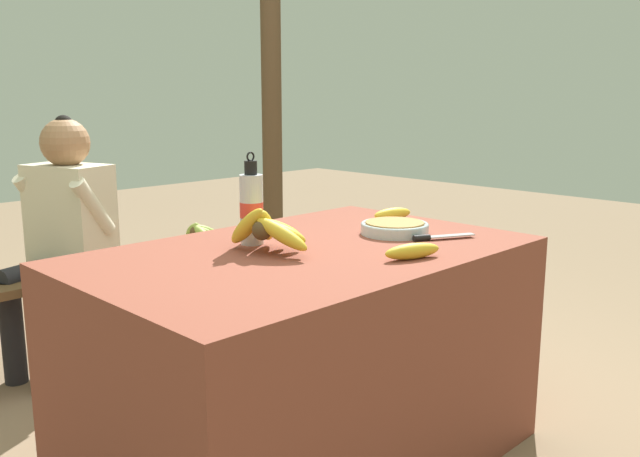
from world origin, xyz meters
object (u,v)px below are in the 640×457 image
loose_banana_front (412,251)px  loose_banana_side (393,214)px  banana_bunch_green (200,232)px  water_bottle (252,208)px  support_post_far (272,94)px  knife (435,237)px  wooden_bench (118,275)px  serving_bowl (395,227)px  banana_bunch_ripe (269,229)px  seated_vendor (62,226)px

loose_banana_front → loose_banana_side: same height
loose_banana_side → banana_bunch_green: (-0.04, 1.18, -0.23)m
water_bottle → support_post_far: support_post_far is taller
water_bottle → knife: (0.45, -0.37, -0.10)m
knife → banana_bunch_green: 1.51m
wooden_bench → knife: bearing=-77.8°
knife → wooden_bench: bearing=128.4°
water_bottle → serving_bowl: bearing=-26.7°
banana_bunch_ripe → seated_vendor: bearing=94.2°
wooden_bench → serving_bowl: bearing=-77.2°
knife → support_post_far: (0.81, 1.72, 0.45)m
serving_bowl → loose_banana_side: size_ratio=1.32×
knife → banana_bunch_green: knife is taller
banana_bunch_ripe → banana_bunch_green: size_ratio=1.19×
wooden_bench → seated_vendor: bearing=-169.8°
water_bottle → support_post_far: 1.88m
knife → wooden_bench: size_ratio=0.13×
loose_banana_side → loose_banana_front: bearing=-135.6°
banana_bunch_green → support_post_far: 0.98m
serving_bowl → loose_banana_side: bearing=40.6°
seated_vendor → banana_bunch_green: seated_vendor is taller
banana_bunch_green → seated_vendor: bearing=-176.0°
water_bottle → wooden_bench: water_bottle is taller
banana_bunch_ripe → serving_bowl: bearing=-10.4°
loose_banana_front → wooden_bench: bearing=92.5°
loose_banana_side → water_bottle: bearing=174.9°
loose_banana_side → wooden_bench: loose_banana_side is taller
banana_bunch_ripe → water_bottle: bearing=72.5°
seated_vendor → water_bottle: bearing=79.1°
banana_bunch_ripe → loose_banana_side: size_ratio=1.80×
water_bottle → wooden_bench: bearing=83.4°
knife → support_post_far: support_post_far is taller
water_bottle → wooden_bench: 1.21m
loose_banana_side → banana_bunch_green: loose_banana_side is taller
serving_bowl → wooden_bench: (-0.30, 1.33, -0.36)m
water_bottle → seated_vendor: seated_vendor is taller
banana_bunch_ripe → support_post_far: support_post_far is taller
banana_bunch_ripe → water_bottle: 0.14m
banana_bunch_green → wooden_bench: bearing=-179.6°
knife → seated_vendor: 1.55m
seated_vendor → banana_bunch_green: bearing=166.2°
banana_bunch_ripe → loose_banana_front: size_ratio=1.67×
knife → wooden_bench: (-0.32, 1.49, -0.35)m
loose_banana_side → wooden_bench: (-0.49, 1.17, -0.36)m
banana_bunch_ripe → serving_bowl: size_ratio=1.36×
water_bottle → loose_banana_front: 0.52m
banana_bunch_ripe → loose_banana_side: bearing=6.5°
banana_bunch_ripe → loose_banana_side: banana_bunch_ripe is taller
seated_vendor → support_post_far: bearing=173.7°
seated_vendor → support_post_far: (1.39, 0.28, 0.53)m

